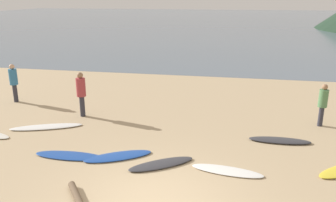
{
  "coord_description": "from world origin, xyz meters",
  "views": [
    {
      "loc": [
        1.65,
        -6.54,
        4.57
      ],
      "look_at": [
        -0.79,
        6.08,
        0.6
      ],
      "focal_mm": 36.69,
      "sensor_mm": 36.0,
      "label": 1
    }
  ],
  "objects": [
    {
      "name": "ocean_water",
      "position": [
        0.0,
        63.21,
        0.0
      ],
      "size": [
        140.0,
        100.0,
        0.01
      ],
      "primitive_type": "cube",
      "color": "slate",
      "rests_on": "ground"
    },
    {
      "name": "surfboard_4",
      "position": [
        -0.18,
        1.93,
        0.04
      ],
      "size": [
        1.9,
        1.54,
        0.09
      ],
      "primitive_type": "ellipsoid",
      "rotation": [
        0.0,
        0.0,
        0.6
      ],
      "color": "#333338",
      "rests_on": "ground"
    },
    {
      "name": "surfboard_1",
      "position": [
        -4.85,
        3.94,
        0.04
      ],
      "size": [
        2.55,
        1.45,
        0.07
      ],
      "primitive_type": "ellipsoid",
      "rotation": [
        0.0,
        0.0,
        0.38
      ],
      "color": "white",
      "rests_on": "ground"
    },
    {
      "name": "person_1",
      "position": [
        -7.83,
        6.58,
        1.01
      ],
      "size": [
        0.35,
        0.35,
        1.71
      ],
      "rotation": [
        0.0,
        0.0,
        0.63
      ],
      "color": "#2D2D38",
      "rests_on": "ground"
    },
    {
      "name": "surfboard_6",
      "position": [
        3.27,
        4.25,
        0.05
      ],
      "size": [
        1.97,
        0.56,
        0.09
      ],
      "primitive_type": "ellipsoid",
      "rotation": [
        0.0,
        0.0,
        0.01
      ],
      "color": "#333338",
      "rests_on": "ground"
    },
    {
      "name": "person_2",
      "position": [
        -4.08,
        5.37,
        1.04
      ],
      "size": [
        0.36,
        0.36,
        1.77
      ],
      "rotation": [
        0.0,
        0.0,
        4.2
      ],
      "color": "#2D2D38",
      "rests_on": "ground"
    },
    {
      "name": "driftwood_log",
      "position": [
        -1.69,
        -0.2,
        0.08
      ],
      "size": [
        1.02,
        1.26,
        0.17
      ],
      "primitive_type": "cylinder",
      "rotation": [
        0.0,
        1.57,
        -0.92
      ],
      "color": "brown",
      "rests_on": "ground"
    },
    {
      "name": "ground_plane",
      "position": [
        0.0,
        10.0,
        -0.1
      ],
      "size": [
        120.0,
        120.0,
        0.2
      ],
      "primitive_type": "cube",
      "color": "tan",
      "rests_on": "ground"
    },
    {
      "name": "surfboard_3",
      "position": [
        -1.53,
        2.17,
        0.04
      ],
      "size": [
        2.04,
        1.5,
        0.07
      ],
      "primitive_type": "ellipsoid",
      "rotation": [
        0.0,
        0.0,
        0.51
      ],
      "color": "#1E479E",
      "rests_on": "ground"
    },
    {
      "name": "surfboard_2",
      "position": [
        -2.96,
        1.94,
        0.03
      ],
      "size": [
        2.14,
        0.62,
        0.07
      ],
      "primitive_type": "ellipsoid",
      "rotation": [
        0.0,
        0.0,
        0.02
      ],
      "color": "#1E479E",
      "rests_on": "ground"
    },
    {
      "name": "surfboard_5",
      "position": [
        1.64,
        1.91,
        0.03
      ],
      "size": [
        2.0,
        0.79,
        0.06
      ],
      "primitive_type": "ellipsoid",
      "rotation": [
        0.0,
        0.0,
        -0.14
      ],
      "color": "white",
      "rests_on": "ground"
    },
    {
      "name": "person_0",
      "position": [
        4.87,
        6.02,
        0.93
      ],
      "size": [
        0.32,
        0.32,
        1.57
      ],
      "rotation": [
        0.0,
        0.0,
        5.67
      ],
      "color": "#2D2D38",
      "rests_on": "ground"
    }
  ]
}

